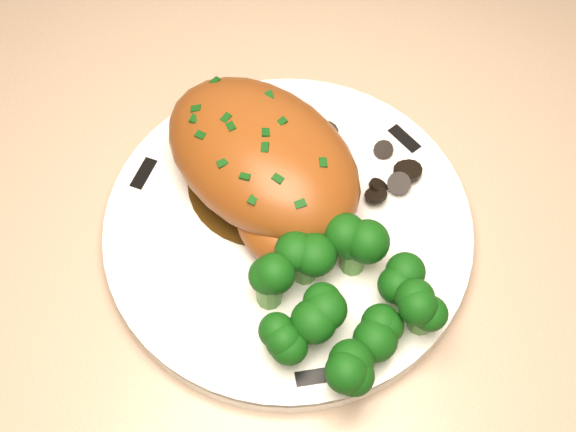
# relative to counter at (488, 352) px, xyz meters

# --- Properties ---
(counter) EXTENTS (2.06, 0.68, 1.01)m
(counter) POSITION_rel_counter_xyz_m (0.00, 0.00, 0.00)
(counter) COLOR brown
(counter) RESTS_ON ground
(plate) EXTENTS (0.38, 0.38, 0.02)m
(plate) POSITION_rel_counter_xyz_m (-0.27, -0.08, 0.45)
(plate) COLOR white
(plate) RESTS_ON counter
(rim_accent_0) EXTENTS (0.03, 0.03, 0.00)m
(rim_accent_0) POSITION_rel_counter_xyz_m (-0.18, 0.01, 0.46)
(rim_accent_0) COLOR black
(rim_accent_0) RESTS_ON plate
(rim_accent_1) EXTENTS (0.02, 0.03, 0.00)m
(rim_accent_1) POSITION_rel_counter_xyz_m (-0.40, -0.05, 0.46)
(rim_accent_1) COLOR black
(rim_accent_1) RESTS_ON plate
(rim_accent_2) EXTENTS (0.03, 0.02, 0.00)m
(rim_accent_2) POSITION_rel_counter_xyz_m (-0.24, -0.21, 0.46)
(rim_accent_2) COLOR black
(rim_accent_2) RESTS_ON plate
(gravy_pool) EXTENTS (0.13, 0.13, 0.00)m
(gravy_pool) POSITION_rel_counter_xyz_m (-0.30, -0.05, 0.46)
(gravy_pool) COLOR #3E270B
(gravy_pool) RESTS_ON plate
(chicken_breast) EXTENTS (0.22, 0.21, 0.07)m
(chicken_breast) POSITION_rel_counter_xyz_m (-0.30, -0.05, 0.50)
(chicken_breast) COLOR brown
(chicken_breast) RESTS_ON plate
(mushroom_pile) EXTENTS (0.09, 0.07, 0.02)m
(mushroom_pile) POSITION_rel_counter_xyz_m (-0.22, -0.03, 0.47)
(mushroom_pile) COLOR black
(mushroom_pile) RESTS_ON plate
(broccoli_florets) EXTENTS (0.14, 0.12, 0.05)m
(broccoli_florets) POSITION_rel_counter_xyz_m (-0.22, -0.16, 0.49)
(broccoli_florets) COLOR #518B3B
(broccoli_florets) RESTS_ON plate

